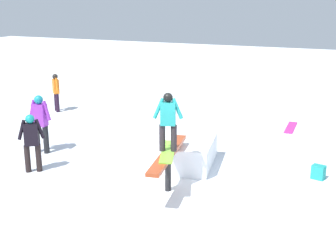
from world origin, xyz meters
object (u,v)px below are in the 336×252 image
bystander_purple (40,121)px  loose_snowboard_magenta (291,128)px  rail_feature (168,158)px  bystander_black (32,140)px  bystander_orange (56,90)px  loose_snowboard_white (182,115)px  backpack_on_snow (318,172)px  main_rider_on_rail (168,124)px

bystander_purple → loose_snowboard_magenta: 8.03m
rail_feature → bystander_black: bystander_black is taller
bystander_orange → loose_snowboard_white: (-1.24, 4.59, -0.79)m
rail_feature → bystander_black: bearing=-95.6°
bystander_black → loose_snowboard_white: 6.84m
rail_feature → loose_snowboard_white: (-6.43, -2.08, -0.77)m
rail_feature → backpack_on_snow: 3.72m
bystander_orange → loose_snowboard_magenta: size_ratio=0.99×
loose_snowboard_magenta → loose_snowboard_white: bearing=86.2°
main_rider_on_rail → backpack_on_snow: bearing=104.8°
main_rider_on_rail → bystander_orange: bearing=-146.3°
bystander_purple → bystander_orange: 4.77m
loose_snowboard_white → bystander_black: bearing=-66.9°
bystander_purple → loose_snowboard_white: bystander_purple is taller
bystander_black → loose_snowboard_magenta: 8.43m
loose_snowboard_white → backpack_on_snow: backpack_on_snow is taller
loose_snowboard_white → bystander_orange: bearing=-129.3°
bystander_black → backpack_on_snow: 7.01m
main_rider_on_rail → bystander_orange: (-5.19, -6.67, -0.76)m
bystander_purple → loose_snowboard_white: size_ratio=1.16×
bystander_purple → loose_snowboard_magenta: bystander_purple is taller
bystander_black → bystander_orange: bystander_black is taller
bystander_orange → bystander_purple: bearing=-17.7°
rail_feature → loose_snowboard_white: rail_feature is taller
backpack_on_snow → main_rider_on_rail: bearing=-132.2°
main_rider_on_rail → loose_snowboard_white: (-6.43, -2.08, -1.55)m
bystander_orange → backpack_on_snow: bystander_orange is taller
bystander_orange → loose_snowboard_magenta: 8.59m
backpack_on_snow → loose_snowboard_white: bearing=154.0°
main_rider_on_rail → bystander_black: main_rider_on_rail is taller
loose_snowboard_magenta → bystander_orange: bearing=95.8°
rail_feature → main_rider_on_rail: (0.00, 0.00, 0.78)m
rail_feature → loose_snowboard_white: bearing=-170.9°
bystander_black → bystander_orange: bearing=-93.6°
main_rider_on_rail → loose_snowboard_white: 6.93m
bystander_purple → bystander_orange: bystander_purple is taller
rail_feature → bystander_black: size_ratio=1.82×
rail_feature → loose_snowboard_magenta: size_ratio=1.86×
main_rider_on_rail → backpack_on_snow: size_ratio=4.51×
bystander_black → backpack_on_snow: (-2.21, 6.62, -0.65)m
loose_snowboard_white → backpack_on_snow: (4.42, 5.15, 0.16)m
main_rider_on_rail → bystander_black: size_ratio=1.04×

